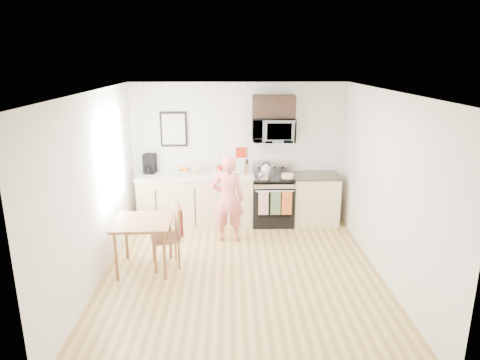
{
  "coord_description": "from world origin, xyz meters",
  "views": [
    {
      "loc": [
        -0.16,
        -5.6,
        3.02
      ],
      "look_at": [
        -0.0,
        1.0,
        1.13
      ],
      "focal_mm": 32.0,
      "sensor_mm": 36.0,
      "label": 1
    }
  ],
  "objects_px": {
    "microwave": "(273,130)",
    "chair": "(174,228)",
    "person": "(228,199)",
    "range": "(272,201)",
    "dining_table": "(143,226)",
    "cake": "(287,176)"
  },
  "relations": [
    {
      "from": "range",
      "to": "dining_table",
      "type": "distance_m",
      "value": 2.74
    },
    {
      "from": "microwave",
      "to": "person",
      "type": "bearing_deg",
      "value": -133.37
    },
    {
      "from": "chair",
      "to": "cake",
      "type": "height_order",
      "value": "cake"
    },
    {
      "from": "person",
      "to": "dining_table",
      "type": "xyz_separation_m",
      "value": [
        -1.22,
        -1.02,
        -0.07
      ]
    },
    {
      "from": "chair",
      "to": "dining_table",
      "type": "bearing_deg",
      "value": 178.59
    },
    {
      "from": "person",
      "to": "cake",
      "type": "height_order",
      "value": "person"
    },
    {
      "from": "dining_table",
      "to": "cake",
      "type": "relative_size",
      "value": 3.08
    },
    {
      "from": "dining_table",
      "to": "cake",
      "type": "xyz_separation_m",
      "value": [
        2.29,
        1.61,
        0.29
      ]
    },
    {
      "from": "microwave",
      "to": "person",
      "type": "height_order",
      "value": "microwave"
    },
    {
      "from": "range",
      "to": "microwave",
      "type": "height_order",
      "value": "microwave"
    },
    {
      "from": "person",
      "to": "chair",
      "type": "distance_m",
      "value": 1.22
    },
    {
      "from": "cake",
      "to": "range",
      "type": "bearing_deg",
      "value": 141.45
    },
    {
      "from": "microwave",
      "to": "dining_table",
      "type": "distance_m",
      "value": 3.0
    },
    {
      "from": "chair",
      "to": "microwave",
      "type": "bearing_deg",
      "value": 32.89
    },
    {
      "from": "chair",
      "to": "range",
      "type": "bearing_deg",
      "value": 31.18
    },
    {
      "from": "person",
      "to": "chair",
      "type": "relative_size",
      "value": 1.58
    },
    {
      "from": "microwave",
      "to": "person",
      "type": "distance_m",
      "value": 1.58
    },
    {
      "from": "range",
      "to": "dining_table",
      "type": "xyz_separation_m",
      "value": [
        -2.06,
        -1.8,
        0.24
      ]
    },
    {
      "from": "dining_table",
      "to": "chair",
      "type": "xyz_separation_m",
      "value": [
        0.43,
        0.1,
        -0.06
      ]
    },
    {
      "from": "range",
      "to": "chair",
      "type": "relative_size",
      "value": 1.23
    },
    {
      "from": "microwave",
      "to": "chair",
      "type": "relative_size",
      "value": 0.8
    },
    {
      "from": "dining_table",
      "to": "chair",
      "type": "height_order",
      "value": "chair"
    }
  ]
}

